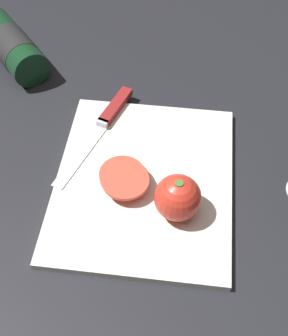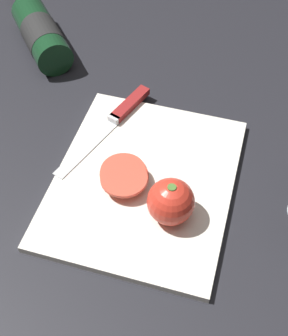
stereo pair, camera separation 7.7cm
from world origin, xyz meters
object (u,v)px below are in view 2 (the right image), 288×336
at_px(whole_tomato, 171,202).
at_px(tomato_slice_stack_near, 123,175).
at_px(wine_bottle, 40,32).
at_px(knife, 122,112).

distance_m(whole_tomato, tomato_slice_stack_near, 0.11).
relative_size(whole_tomato, tomato_slice_stack_near, 0.70).
height_order(whole_tomato, tomato_slice_stack_near, whole_tomato).
distance_m(wine_bottle, knife, 0.30).
xyz_separation_m(wine_bottle, knife, (-0.17, -0.24, -0.02)).
bearing_deg(whole_tomato, wine_bottle, 46.48).
bearing_deg(wine_bottle, whole_tomato, -133.52).
bearing_deg(wine_bottle, knife, -125.11).
relative_size(wine_bottle, knife, 1.08).
height_order(whole_tomato, knife, whole_tomato).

